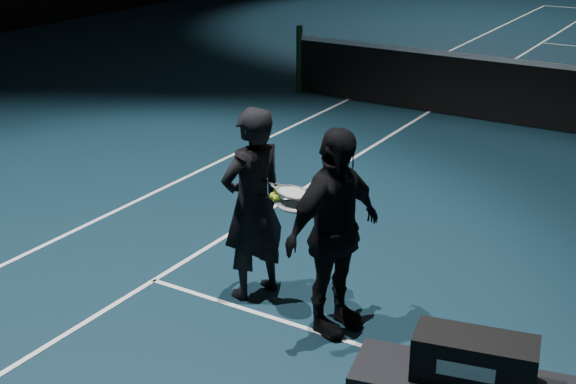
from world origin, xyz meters
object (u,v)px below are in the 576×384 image
object	(u,v)px
player_b	(334,233)
racket_lower	(294,206)
player_a	(253,204)
racket_upper	(293,192)
tennis_balls	(276,195)
racket_bag	(475,359)

from	to	relation	value
player_b	racket_lower	world-z (taller)	player_b
player_a	player_b	world-z (taller)	same
racket_upper	tennis_balls	bearing A→B (deg)	-170.43
racket_bag	player_a	bearing A→B (deg)	145.84
racket_lower	player_b	bearing A→B (deg)	0.00
racket_upper	racket_bag	bearing A→B (deg)	-18.92
player_a	racket_upper	size ratio (longest dim) A/B	2.42
racket_upper	player_b	bearing A→B (deg)	-9.08
racket_lower	racket_upper	bearing A→B (deg)	141.34
player_b	racket_bag	bearing A→B (deg)	-103.68
racket_bag	tennis_balls	distance (m)	2.17
tennis_balls	racket_lower	bearing A→B (deg)	-11.98
player_a	tennis_balls	distance (m)	0.29
racket_lower	tennis_balls	size ratio (longest dim) A/B	5.67
player_a	racket_upper	xyz separation A→B (m)	(0.40, -0.03, 0.20)
racket_lower	tennis_balls	distance (m)	0.20
player_a	racket_lower	world-z (taller)	player_a
player_b	tennis_balls	world-z (taller)	player_b
racket_lower	tennis_balls	world-z (taller)	tennis_balls
player_b	racket_upper	world-z (taller)	player_b
racket_upper	racket_lower	bearing A→B (deg)	-42.66
racket_bag	tennis_balls	xyz separation A→B (m)	(-1.96, 0.85, 0.38)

